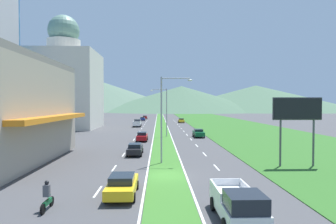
{
  "coord_description": "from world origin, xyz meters",
  "views": [
    {
      "loc": [
        -0.66,
        -25.8,
        6.37
      ],
      "look_at": [
        1.36,
        39.86,
        4.55
      ],
      "focal_mm": 31.52,
      "sensor_mm": 36.0,
      "label": 1
    }
  ],
  "objects_px": {
    "car_2": "(142,136)",
    "car_6": "(143,119)",
    "car_5": "(145,117)",
    "car_3": "(135,149)",
    "street_lamp_near": "(165,113)",
    "car_4": "(199,133)",
    "pickup_truck_0": "(238,205)",
    "pickup_truck_1": "(137,123)",
    "car_1": "(181,120)",
    "motorcycle_rider": "(47,198)",
    "billboard_roadside": "(298,113)",
    "car_0": "(122,185)",
    "street_lamp_mid": "(165,109)"
  },
  "relations": [
    {
      "from": "pickup_truck_0",
      "to": "motorcycle_rider",
      "type": "distance_m",
      "value": 11.13
    },
    {
      "from": "street_lamp_near",
      "to": "pickup_truck_1",
      "type": "bearing_deg",
      "value": 97.49
    },
    {
      "from": "car_4",
      "to": "pickup_truck_1",
      "type": "bearing_deg",
      "value": -152.58
    },
    {
      "from": "car_5",
      "to": "car_3",
      "type": "bearing_deg",
      "value": -178.09
    },
    {
      "from": "car_2",
      "to": "pickup_truck_1",
      "type": "xyz_separation_m",
      "value": [
        -3.16,
        31.92,
        0.2
      ]
    },
    {
      "from": "car_6",
      "to": "car_0",
      "type": "bearing_deg",
      "value": -177.7
    },
    {
      "from": "billboard_roadside",
      "to": "car_3",
      "type": "relative_size",
      "value": 1.52
    },
    {
      "from": "billboard_roadside",
      "to": "car_4",
      "type": "height_order",
      "value": "billboard_roadside"
    },
    {
      "from": "car_2",
      "to": "car_0",
      "type": "bearing_deg",
      "value": -179.34
    },
    {
      "from": "pickup_truck_1",
      "to": "street_lamp_mid",
      "type": "bearing_deg",
      "value": -164.41
    },
    {
      "from": "car_0",
      "to": "car_3",
      "type": "bearing_deg",
      "value": 1.54
    },
    {
      "from": "street_lamp_near",
      "to": "car_0",
      "type": "xyz_separation_m",
      "value": [
        -3.2,
        -11.01,
        -4.61
      ]
    },
    {
      "from": "billboard_roadside",
      "to": "car_2",
      "type": "relative_size",
      "value": 1.52
    },
    {
      "from": "billboard_roadside",
      "to": "car_3",
      "type": "height_order",
      "value": "billboard_roadside"
    },
    {
      "from": "car_0",
      "to": "car_4",
      "type": "bearing_deg",
      "value": -15.83
    },
    {
      "from": "car_1",
      "to": "car_2",
      "type": "xyz_separation_m",
      "value": [
        -10.43,
        -48.96,
        0.03
      ]
    },
    {
      "from": "street_lamp_near",
      "to": "car_5",
      "type": "distance_m",
      "value": 92.95
    },
    {
      "from": "street_lamp_mid",
      "to": "car_6",
      "type": "height_order",
      "value": "street_lamp_mid"
    },
    {
      "from": "car_1",
      "to": "pickup_truck_1",
      "type": "xyz_separation_m",
      "value": [
        -13.6,
        -17.04,
        0.23
      ]
    },
    {
      "from": "billboard_roadside",
      "to": "car_1",
      "type": "relative_size",
      "value": 1.54
    },
    {
      "from": "pickup_truck_0",
      "to": "pickup_truck_1",
      "type": "height_order",
      "value": "same"
    },
    {
      "from": "billboard_roadside",
      "to": "car_3",
      "type": "xyz_separation_m",
      "value": [
        -16.99,
        7.47,
        -4.69
      ]
    },
    {
      "from": "car_1",
      "to": "motorcycle_rider",
      "type": "relative_size",
      "value": 2.28
    },
    {
      "from": "car_2",
      "to": "motorcycle_rider",
      "type": "bearing_deg",
      "value": 173.38
    },
    {
      "from": "motorcycle_rider",
      "to": "car_0",
      "type": "bearing_deg",
      "value": -57.12
    },
    {
      "from": "car_6",
      "to": "pickup_truck_1",
      "type": "relative_size",
      "value": 0.88
    },
    {
      "from": "car_1",
      "to": "pickup_truck_0",
      "type": "xyz_separation_m",
      "value": [
        -3.34,
        -84.01,
        0.23
      ]
    },
    {
      "from": "billboard_roadside",
      "to": "car_3",
      "type": "distance_m",
      "value": 19.14
    },
    {
      "from": "street_lamp_near",
      "to": "car_2",
      "type": "bearing_deg",
      "value": 100.51
    },
    {
      "from": "street_lamp_near",
      "to": "car_4",
      "type": "bearing_deg",
      "value": 74.32
    },
    {
      "from": "car_2",
      "to": "car_6",
      "type": "bearing_deg",
      "value": 3.12
    },
    {
      "from": "car_3",
      "to": "car_4",
      "type": "relative_size",
      "value": 1.02
    },
    {
      "from": "street_lamp_mid",
      "to": "pickup_truck_0",
      "type": "height_order",
      "value": "street_lamp_mid"
    },
    {
      "from": "car_4",
      "to": "motorcycle_rider",
      "type": "bearing_deg",
      "value": -20.39
    },
    {
      "from": "car_4",
      "to": "pickup_truck_0",
      "type": "height_order",
      "value": "pickup_truck_0"
    },
    {
      "from": "car_0",
      "to": "car_3",
      "type": "relative_size",
      "value": 1.03
    },
    {
      "from": "pickup_truck_0",
      "to": "billboard_roadside",
      "type": "bearing_deg",
      "value": 144.85
    },
    {
      "from": "street_lamp_near",
      "to": "pickup_truck_0",
      "type": "xyz_separation_m",
      "value": [
        3.55,
        -15.97,
        -4.38
      ]
    },
    {
      "from": "car_5",
      "to": "motorcycle_rider",
      "type": "height_order",
      "value": "motorcycle_rider"
    },
    {
      "from": "street_lamp_near",
      "to": "car_4",
      "type": "height_order",
      "value": "street_lamp_near"
    },
    {
      "from": "billboard_roadside",
      "to": "car_0",
      "type": "bearing_deg",
      "value": -151.56
    },
    {
      "from": "car_1",
      "to": "car_3",
      "type": "distance_m",
      "value": 63.5
    },
    {
      "from": "car_3",
      "to": "pickup_truck_1",
      "type": "height_order",
      "value": "pickup_truck_1"
    },
    {
      "from": "car_2",
      "to": "motorcycle_rider",
      "type": "relative_size",
      "value": 2.31
    },
    {
      "from": "car_6",
      "to": "car_2",
      "type": "bearing_deg",
      "value": -176.88
    },
    {
      "from": "car_2",
      "to": "street_lamp_near",
      "type": "bearing_deg",
      "value": -169.49
    },
    {
      "from": "pickup_truck_0",
      "to": "pickup_truck_1",
      "type": "relative_size",
      "value": 1.0
    },
    {
      "from": "street_lamp_mid",
      "to": "pickup_truck_0",
      "type": "relative_size",
      "value": 1.72
    },
    {
      "from": "car_1",
      "to": "pickup_truck_1",
      "type": "relative_size",
      "value": 0.84
    },
    {
      "from": "car_5",
      "to": "street_lamp_near",
      "type": "bearing_deg",
      "value": -175.95
    }
  ]
}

